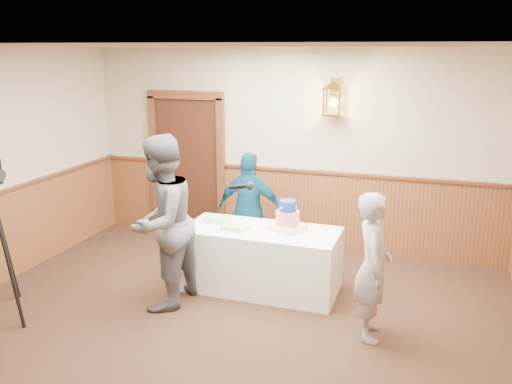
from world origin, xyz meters
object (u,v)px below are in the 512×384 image
at_px(display_table, 261,259).
at_px(tiered_cake, 287,219).
at_px(baker, 373,266).
at_px(assistant_p, 250,210).
at_px(interviewer, 161,223).
at_px(sheet_cake_yellow, 236,227).
at_px(sheet_cake_green, 216,219).

bearing_deg(display_table, tiered_cake, 13.25).
distance_m(display_table, baker, 1.57).
bearing_deg(tiered_cake, assistant_p, 139.32).
relative_size(tiered_cake, interviewer, 0.24).
height_order(sheet_cake_yellow, sheet_cake_green, sheet_cake_green).
bearing_deg(assistant_p, tiered_cake, 138.22).
distance_m(tiered_cake, assistant_p, 0.88).
xyz_separation_m(display_table, tiered_cake, (0.29, 0.07, 0.51)).
bearing_deg(tiered_cake, sheet_cake_yellow, -163.83).
distance_m(tiered_cake, sheet_cake_green, 0.91).
height_order(sheet_cake_yellow, interviewer, interviewer).
bearing_deg(sheet_cake_green, tiered_cake, -1.25).
relative_size(sheet_cake_yellow, assistant_p, 0.19).
bearing_deg(sheet_cake_green, display_table, -8.29).
bearing_deg(display_table, interviewer, -141.20).
xyz_separation_m(sheet_cake_yellow, baker, (1.65, -0.59, -0.04)).
bearing_deg(assistant_p, sheet_cake_green, 65.58).
height_order(baker, assistant_p, assistant_p).
relative_size(display_table, interviewer, 0.94).
xyz_separation_m(interviewer, baker, (2.27, 0.04, -0.22)).
height_order(sheet_cake_green, baker, baker).
bearing_deg(baker, interviewer, 80.46).
xyz_separation_m(tiered_cake, assistant_p, (-0.66, 0.57, -0.13)).
bearing_deg(sheet_cake_yellow, assistant_p, 96.62).
bearing_deg(interviewer, baker, 95.45).
relative_size(display_table, sheet_cake_green, 6.56).
bearing_deg(sheet_cake_green, assistant_p, 66.68).
relative_size(tiered_cake, sheet_cake_green, 1.66).
relative_size(tiered_cake, baker, 0.31).
bearing_deg(tiered_cake, display_table, -166.75).
height_order(tiered_cake, assistant_p, assistant_p).
bearing_deg(sheet_cake_green, interviewer, -110.12).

